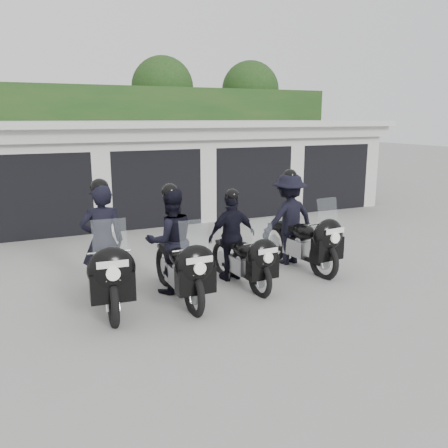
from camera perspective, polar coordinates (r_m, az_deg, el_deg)
name	(u,v)px	position (r m, az deg, el deg)	size (l,w,h in m)	color
ground	(247,287)	(8.90, 2.80, -7.57)	(80.00, 80.00, 0.00)	gray
garage_block	(134,169)	(16.01, -10.81, 6.54)	(16.40, 6.80, 2.96)	silver
background_vegetation	(111,125)	(20.74, -13.39, 11.51)	(20.00, 3.90, 5.80)	#173A15
police_bike_a	(105,255)	(8.10, -14.11, -3.66)	(0.88, 2.47, 2.15)	black
police_bike_b	(175,248)	(8.29, -5.93, -2.94)	(0.92, 2.33, 2.03)	black
police_bike_c	(237,243)	(8.94, 1.53, -2.24)	(1.03, 2.11, 1.84)	black
police_bike_d	(294,224)	(10.06, 8.43, -0.02)	(1.31, 2.41, 2.09)	black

